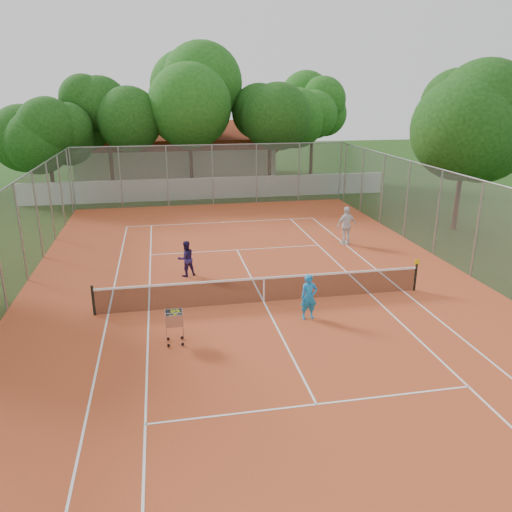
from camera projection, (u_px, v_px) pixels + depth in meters
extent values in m
plane|color=#16340E|center=(264.00, 302.00, 18.20)|extent=(120.00, 120.00, 0.00)
cube|color=#BC4B24|center=(264.00, 302.00, 18.20)|extent=(18.00, 34.00, 0.02)
cube|color=white|center=(264.00, 302.00, 18.19)|extent=(10.98, 23.78, 0.01)
cube|color=black|center=(264.00, 289.00, 18.04)|extent=(11.88, 0.10, 0.98)
cube|color=slate|center=(264.00, 250.00, 17.57)|extent=(18.00, 34.00, 4.00)
cube|color=silver|center=(210.00, 188.00, 35.69)|extent=(26.00, 0.30, 1.50)
cube|color=beige|center=(176.00, 152.00, 44.20)|extent=(16.40, 9.00, 4.40)
cube|color=#10380E|center=(204.00, 124.00, 37.15)|extent=(29.00, 19.00, 10.00)
imported|color=#177DC7|center=(309.00, 297.00, 16.65)|extent=(0.57, 0.38, 1.56)
imported|color=#26194D|center=(186.00, 259.00, 20.55)|extent=(0.88, 0.79, 1.51)
imported|color=silver|center=(346.00, 226.00, 24.83)|extent=(1.21, 0.74, 1.92)
cube|color=#B0AFB6|center=(175.00, 326.00, 15.02)|extent=(0.71, 0.71, 1.14)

